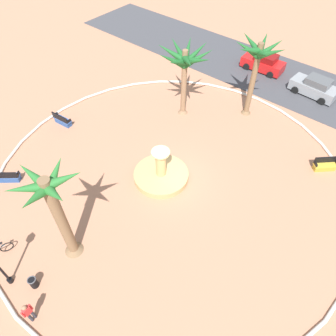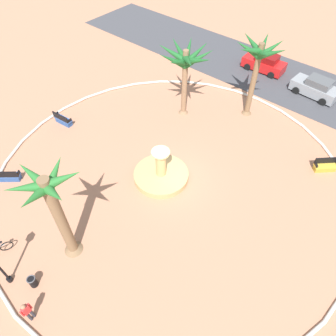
{
  "view_description": "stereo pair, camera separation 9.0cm",
  "coord_description": "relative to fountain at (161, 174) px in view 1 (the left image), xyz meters",
  "views": [
    {
      "loc": [
        8.91,
        -10.95,
        16.4
      ],
      "look_at": [
        -0.16,
        -0.12,
        1.0
      ],
      "focal_mm": 33.84,
      "sensor_mm": 36.0,
      "label": 1
    },
    {
      "loc": [
        8.98,
        -10.89,
        16.4
      ],
      "look_at": [
        -0.16,
        -0.12,
        1.0
      ],
      "focal_mm": 33.84,
      "sensor_mm": 36.0,
      "label": 2
    }
  ],
  "objects": [
    {
      "name": "parked_car_leftmost",
      "position": [
        -1.56,
        16.93,
        0.44
      ],
      "size": [
        4.09,
        2.09,
        1.67
      ],
      "color": "red",
      "rests_on": "ground"
    },
    {
      "name": "fountain",
      "position": [
        0.0,
        0.0,
        0.0
      ],
      "size": [
        3.72,
        3.72,
        2.49
      ],
      "color": "tan",
      "rests_on": "ground"
    },
    {
      "name": "trash_bin",
      "position": [
        -0.17,
        -9.89,
        0.04
      ],
      "size": [
        0.46,
        0.46,
        0.73
      ],
      "color": "black",
      "rests_on": "ground"
    },
    {
      "name": "bench_west",
      "position": [
        8.19,
        7.91,
        0.01
      ],
      "size": [
        1.49,
        1.47,
        1.0
      ],
      "color": "gold",
      "rests_on": "ground"
    },
    {
      "name": "parked_car_second",
      "position": [
        3.92,
        16.07,
        0.44
      ],
      "size": [
        4.09,
        2.1,
        1.67
      ],
      "color": "gray",
      "rests_on": "ground"
    },
    {
      "name": "palm_tree_by_curb",
      "position": [
        -3.34,
        6.64,
        4.21
      ],
      "size": [
        4.46,
        4.4,
        5.77
      ],
      "color": "#8E6B4C",
      "rests_on": "ground"
    },
    {
      "name": "palm_tree_near_fountain",
      "position": [
        -0.22,
        -7.3,
        4.02
      ],
      "size": [
        3.37,
        3.22,
        6.4
      ],
      "color": "brown",
      "rests_on": "ground"
    },
    {
      "name": "ground_plane",
      "position": [
        0.53,
        0.41,
        -0.34
      ],
      "size": [
        80.0,
        80.0,
        0.0
      ],
      "primitive_type": "plane",
      "color": "tan"
    },
    {
      "name": "palm_tree_mid_plaza",
      "position": [
        0.71,
        9.98,
        4.5
      ],
      "size": [
        3.85,
        3.86,
        6.33
      ],
      "color": "brown",
      "rests_on": "ground"
    },
    {
      "name": "plaza_curb",
      "position": [
        0.53,
        0.41,
        -0.24
      ],
      "size": [
        23.88,
        23.88,
        0.2
      ],
      "primitive_type": "torus",
      "color": "silver",
      "rests_on": "ground"
    },
    {
      "name": "bench_east",
      "position": [
        -9.79,
        -0.73,
        0.01
      ],
      "size": [
        1.64,
        0.67,
        1.0
      ],
      "color": "#335BA8",
      "rests_on": "ground"
    },
    {
      "name": "person_cyclist_helmet",
      "position": [
        1.19,
        -10.89,
        0.56
      ],
      "size": [
        0.24,
        0.53,
        1.61
      ],
      "color": "#33333D",
      "rests_on": "ground"
    },
    {
      "name": "street_asphalt",
      "position": [
        0.53,
        16.75,
        -0.33
      ],
      "size": [
        48.0,
        8.0,
        0.03
      ],
      "primitive_type": "cube",
      "color": "#424247",
      "rests_on": "ground"
    },
    {
      "name": "bench_north",
      "position": [
        -7.71,
        -6.81,
        0.01
      ],
      "size": [
        1.54,
        1.43,
        1.0
      ],
      "color": "#335BA8",
      "rests_on": "ground"
    }
  ]
}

